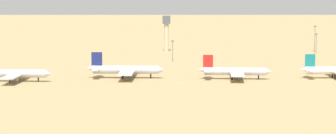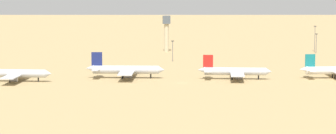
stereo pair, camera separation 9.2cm
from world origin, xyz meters
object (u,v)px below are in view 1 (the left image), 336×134
(parked_jet_red_3, at_px, (234,71))
(control_tower, at_px, (166,30))
(light_pole_mid, at_px, (316,42))
(parked_jet_teal_4, at_px, (336,70))
(light_pole_west, at_px, (173,49))
(parked_jet_teal_1, at_px, (13,73))
(light_pole_east, at_px, (315,37))
(parked_jet_navy_2, at_px, (125,70))

(parked_jet_red_3, bearing_deg, control_tower, 107.90)
(parked_jet_red_3, relative_size, light_pole_mid, 2.79)
(parked_jet_teal_4, bearing_deg, light_pole_west, 135.89)
(parked_jet_teal_1, bearing_deg, parked_jet_red_3, 8.86)
(light_pole_mid, height_order, light_pole_east, light_pole_east)
(light_pole_east, bearing_deg, parked_jet_red_3, -120.28)
(parked_jet_navy_2, bearing_deg, light_pole_mid, 47.54)
(parked_jet_red_3, bearing_deg, light_pole_west, 115.04)
(parked_jet_teal_4, bearing_deg, light_pole_east, 81.22)
(light_pole_east, bearing_deg, parked_jet_teal_1, -144.38)
(parked_jet_navy_2, xyz_separation_m, control_tower, (29.90, 131.08, 10.67))
(parked_jet_navy_2, bearing_deg, control_tower, 83.42)
(light_pole_mid, bearing_deg, parked_jet_teal_4, -101.07)
(parked_jet_navy_2, bearing_deg, light_pole_west, 73.96)
(parked_jet_teal_4, xyz_separation_m, light_pole_mid, (23.91, 122.18, 3.77))
(control_tower, bearing_deg, light_pole_west, -90.17)
(parked_jet_teal_1, height_order, light_pole_mid, light_pole_mid)
(parked_jet_teal_4, bearing_deg, parked_jet_navy_2, 178.02)
(light_pole_west, height_order, light_pole_east, light_pole_east)
(parked_jet_navy_2, distance_m, light_pole_west, 78.39)
(parked_jet_teal_4, relative_size, light_pole_east, 2.10)
(control_tower, distance_m, light_pole_east, 102.71)
(light_pole_east, bearing_deg, control_tower, 176.96)
(parked_jet_teal_1, distance_m, control_tower, 163.27)
(parked_jet_teal_4, bearing_deg, control_tower, 121.07)
(parked_jet_teal_4, distance_m, control_tower, 158.95)
(parked_jet_teal_1, height_order, parked_jet_navy_2, parked_jet_navy_2)
(parked_jet_red_3, height_order, light_pole_mid, light_pole_mid)
(parked_jet_navy_2, relative_size, parked_jet_red_3, 1.08)
(parked_jet_teal_4, relative_size, light_pole_mid, 2.81)
(light_pole_west, bearing_deg, parked_jet_navy_2, -112.31)
(parked_jet_red_3, distance_m, control_tower, 141.29)
(control_tower, relative_size, light_pole_east, 1.40)
(parked_jet_teal_1, relative_size, control_tower, 1.52)
(light_pole_west, relative_size, light_pole_east, 0.72)
(light_pole_west, bearing_deg, light_pole_east, 27.39)
(control_tower, xyz_separation_m, light_pole_west, (-0.17, -58.61, -7.48))
(light_pole_mid, bearing_deg, parked_jet_red_3, -121.83)
(parked_jet_red_3, xyz_separation_m, light_pole_mid, (75.70, 121.94, 3.81))
(parked_jet_navy_2, xyz_separation_m, parked_jet_teal_4, (106.34, -7.85, -0.29))
(light_pole_west, distance_m, light_pole_east, 115.61)
(light_pole_east, bearing_deg, parked_jet_navy_2, -136.49)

